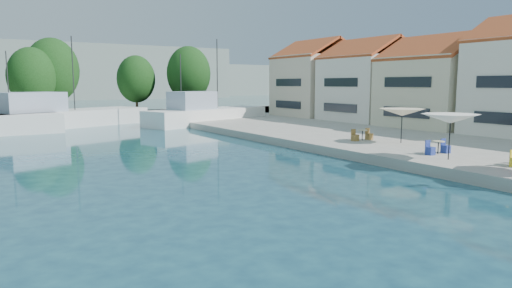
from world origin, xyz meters
TOP-DOWN VIEW (x-y plane):
  - quay_right at (22.00, 30.00)m, footprint 32.00×92.00m
  - quay_far at (-8.00, 67.00)m, footprint 90.00×16.00m
  - hill_east at (40.00, 180.00)m, footprint 140.00×40.00m
  - building_04 at (24.00, 33.00)m, footprint 9.00×8.80m
  - building_05 at (24.00, 42.00)m, footprint 8.40×8.80m
  - building_06 at (24.00, 51.00)m, footprint 9.00×8.80m
  - trawler_03 at (-6.12, 57.73)m, footprint 20.60×12.46m
  - trawler_04 at (9.38, 53.00)m, footprint 16.46×8.87m
  - tree_05 at (-6.84, 68.80)m, footprint 5.79×5.79m
  - tree_06 at (-4.12, 70.95)m, footprint 6.78×6.78m
  - tree_07 at (7.31, 71.92)m, footprint 5.52×5.52m
  - tree_08 at (14.24, 68.65)m, footprint 6.46×6.46m
  - umbrella_white at (8.22, 20.43)m, footprint 3.03×3.03m
  - umbrella_cream at (11.57, 26.51)m, footprint 3.09×3.09m
  - cafe_table_02 at (9.45, 21.99)m, footprint 1.82×0.70m
  - cafe_table_03 at (10.35, 28.98)m, footprint 1.82×0.70m

SIDE VIEW (x-z plane):
  - quay_right at x=22.00m, z-range 0.00..0.60m
  - quay_far at x=-8.00m, z-range 0.00..0.60m
  - cafe_table_02 at x=9.45m, z-range 0.51..1.27m
  - cafe_table_03 at x=10.35m, z-range 0.51..1.27m
  - trawler_03 at x=-6.12m, z-range -4.03..6.17m
  - trawler_04 at x=9.38m, z-range -4.03..6.17m
  - umbrella_cream at x=11.57m, z-range 1.53..3.90m
  - umbrella_white at x=8.22m, z-range 1.58..4.04m
  - building_04 at x=24.00m, z-range 0.42..9.62m
  - building_05 at x=24.00m, z-range 0.41..10.11m
  - tree_07 at x=7.31m, z-range 1.23..9.40m
  - building_06 at x=24.00m, z-range 0.40..10.60m
  - tree_05 at x=-6.84m, z-range 1.26..9.84m
  - hill_east at x=40.00m, z-range 0.00..12.00m
  - tree_08 at x=14.24m, z-range 1.34..10.91m
  - tree_06 at x=-4.12m, z-range 1.37..11.41m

